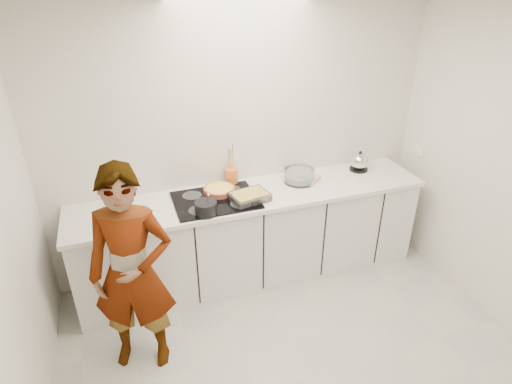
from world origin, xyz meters
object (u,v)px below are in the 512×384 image
object	(u,v)px
saucepan	(206,208)
tart_dish	(219,190)
baking_dish	(250,196)
cook	(132,273)
hob	(216,200)
utensil_crock	(231,176)
mixing_bowl	(299,176)
kettle	(359,162)

from	to	relation	value
saucepan	tart_dish	bearing A→B (deg)	58.45
baking_dish	cook	bearing A→B (deg)	-151.84
hob	saucepan	world-z (taller)	saucepan
hob	utensil_crock	world-z (taller)	utensil_crock
baking_dish	mixing_bowl	bearing A→B (deg)	19.99
mixing_bowl	cook	xyz separation A→B (m)	(-1.61, -0.77, -0.15)
kettle	saucepan	bearing A→B (deg)	-167.90
baking_dish	hob	bearing A→B (deg)	160.42
cook	hob	bearing A→B (deg)	56.80
tart_dish	baking_dish	bearing A→B (deg)	-45.53
hob	mixing_bowl	xyz separation A→B (m)	(0.84, 0.10, 0.05)
mixing_bowl	saucepan	bearing A→B (deg)	-162.58
mixing_bowl	kettle	size ratio (longest dim) A/B	1.82
cook	baking_dish	bearing A→B (deg)	44.37
saucepan	kettle	xyz separation A→B (m)	(1.64, 0.35, 0.02)
hob	tart_dish	size ratio (longest dim) A/B	2.04
tart_dish	utensil_crock	size ratio (longest dim) A/B	2.30
tart_dish	mixing_bowl	world-z (taller)	mixing_bowl
saucepan	cook	size ratio (longest dim) A/B	0.12
utensil_crock	mixing_bowl	bearing A→B (deg)	-15.90
baking_dish	mixing_bowl	size ratio (longest dim) A/B	0.97
saucepan	cook	xyz separation A→B (m)	(-0.64, -0.46, -0.16)
utensil_crock	baking_dish	bearing A→B (deg)	-82.02
saucepan	mixing_bowl	bearing A→B (deg)	17.42
tart_dish	kettle	size ratio (longest dim) A/B	1.72
kettle	utensil_crock	world-z (taller)	kettle
tart_dish	cook	bearing A→B (deg)	-137.05
kettle	utensil_crock	distance (m)	1.29
kettle	cook	xyz separation A→B (m)	(-2.29, -0.82, -0.18)
baking_dish	utensil_crock	world-z (taller)	utensil_crock
utensil_crock	cook	xyz separation A→B (m)	(-1.00, -0.94, -0.17)
hob	kettle	xyz separation A→B (m)	(1.51, 0.15, 0.08)
utensil_crock	hob	bearing A→B (deg)	-129.07
mixing_bowl	kettle	distance (m)	0.68
cook	tart_dish	bearing A→B (deg)	59.17
hob	mixing_bowl	size ratio (longest dim) A/B	1.91
utensil_crock	kettle	bearing A→B (deg)	-5.59
tart_dish	baking_dish	size ratio (longest dim) A/B	0.97
tart_dish	baking_dish	xyz separation A→B (m)	(0.21, -0.22, 0.01)
hob	tart_dish	xyz separation A→B (m)	(0.07, 0.12, 0.03)
saucepan	kettle	world-z (taller)	kettle
cook	mixing_bowl	bearing A→B (deg)	41.66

